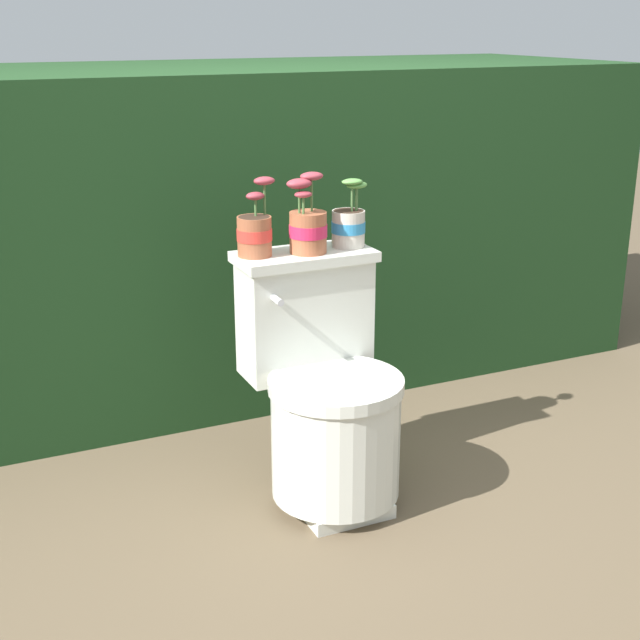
{
  "coord_description": "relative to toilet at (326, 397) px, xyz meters",
  "views": [
    {
      "loc": [
        -1.06,
        -2.13,
        1.37
      ],
      "look_at": [
        -0.04,
        0.08,
        0.54
      ],
      "focal_mm": 50.0,
      "sensor_mm": 36.0,
      "label": 1
    }
  ],
  "objects": [
    {
      "name": "ground_plane",
      "position": [
        0.04,
        -0.04,
        -0.32
      ],
      "size": [
        12.0,
        12.0,
        0.0
      ],
      "primitive_type": "plane",
      "color": "brown"
    },
    {
      "name": "potted_plant_left",
      "position": [
        -0.15,
        0.16,
        0.48
      ],
      "size": [
        0.12,
        0.1,
        0.22
      ],
      "color": "#9E5638",
      "rests_on": "toilet"
    },
    {
      "name": "potted_plant_middle",
      "position": [
        0.15,
        0.15,
        0.48
      ],
      "size": [
        0.11,
        0.1,
        0.21
      ],
      "color": "beige",
      "rests_on": "toilet"
    },
    {
      "name": "toilet",
      "position": [
        0.0,
        0.0,
        0.0
      ],
      "size": [
        0.41,
        0.51,
        0.72
      ],
      "color": "silver",
      "rests_on": "ground"
    },
    {
      "name": "hedge_backdrop",
      "position": [
        0.04,
        1.12,
        0.29
      ],
      "size": [
        3.27,
        1.08,
        1.2
      ],
      "color": "#193819",
      "rests_on": "ground"
    },
    {
      "name": "potted_plant_midleft",
      "position": [
        0.0,
        0.13,
        0.49
      ],
      "size": [
        0.12,
        0.11,
        0.23
      ],
      "color": "#9E5638",
      "rests_on": "toilet"
    }
  ]
}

